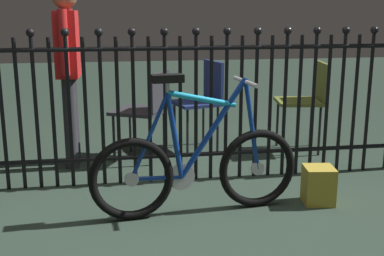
% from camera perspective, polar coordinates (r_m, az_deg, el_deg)
% --- Properties ---
extents(ground_plane, '(20.00, 20.00, 0.00)m').
position_cam_1_polar(ground_plane, '(3.33, 0.51, -10.14)').
color(ground_plane, '#2B3B30').
extents(iron_fence, '(3.68, 0.07, 1.25)m').
position_cam_1_polar(iron_fence, '(3.85, -2.39, 2.99)').
color(iron_fence, black).
rests_on(iron_fence, ground).
extents(bicycle, '(1.41, 0.40, 0.94)m').
position_cam_1_polar(bicycle, '(3.29, 0.51, -4.46)').
color(bicycle, black).
rests_on(bicycle, ground).
extents(chair_olive, '(0.48, 0.48, 0.85)m').
position_cam_1_polar(chair_olive, '(4.83, 13.09, 3.59)').
color(chair_olive, black).
rests_on(chair_olive, ground).
extents(chair_navy, '(0.48, 0.48, 0.85)m').
position_cam_1_polar(chair_navy, '(4.77, 1.30, 3.69)').
color(chair_navy, black).
rests_on(chair_navy, ground).
extents(chair_charcoal, '(0.58, 0.58, 0.80)m').
position_cam_1_polar(chair_charcoal, '(4.45, -5.18, 2.55)').
color(chair_charcoal, black).
rests_on(chair_charcoal, ground).
extents(person_visitor, '(0.21, 0.48, 1.54)m').
position_cam_1_polar(person_visitor, '(4.33, -14.02, 7.49)').
color(person_visitor, '#2D2D33').
rests_on(person_visitor, ground).
extents(display_crate, '(0.23, 0.23, 0.26)m').
position_cam_1_polar(display_crate, '(3.62, 14.28, -6.36)').
color(display_crate, '#B29933').
rests_on(display_crate, ground).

